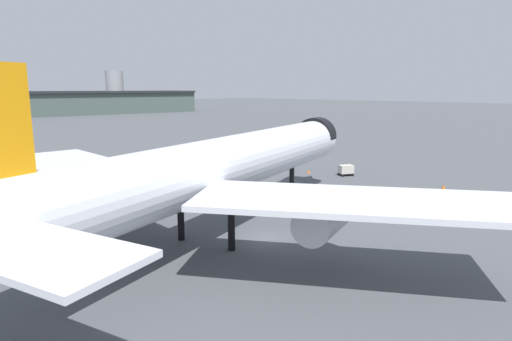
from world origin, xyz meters
The scene contains 5 objects.
ground centered at (0.00, 0.00, 0.00)m, with size 900.00×900.00×0.00m, color #4C4F54.
airliner_near_gate centered at (-3.05, 3.38, 7.18)m, with size 61.06×54.73×16.31m.
baggage_cart_trailing centered at (33.34, 11.11, 0.98)m, with size 2.85×2.69×1.82m.
traffic_cone_near_nose centered at (34.15, -5.25, 0.38)m, with size 0.61×0.61×0.76m, color #F2600C.
traffic_cone_wingtip centered at (30.56, 17.03, 0.33)m, with size 0.52×0.52×0.66m, color #F2600C.
Camera 1 is at (-30.84, -28.10, 14.93)m, focal length 30.35 mm.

